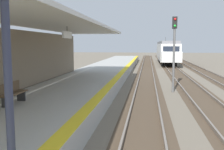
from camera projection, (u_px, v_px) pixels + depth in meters
station_platform at (77, 89)px, 16.73m from camera, size 5.00×80.00×0.91m
station_building_with_canopy at (10, 59)px, 11.92m from camera, size 4.85×24.00×4.43m
track_pair_nearest_platform at (146, 87)px, 20.11m from camera, size 2.34×120.00×0.16m
track_pair_middle at (191, 88)px, 19.64m from camera, size 2.34×120.00×0.16m
approaching_train at (167, 51)px, 45.53m from camera, size 2.93×19.60×4.76m
rail_signal_post at (174, 46)px, 17.71m from camera, size 0.32×0.34×5.20m
platform_bench at (12, 92)px, 10.53m from camera, size 0.45×1.60×0.88m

